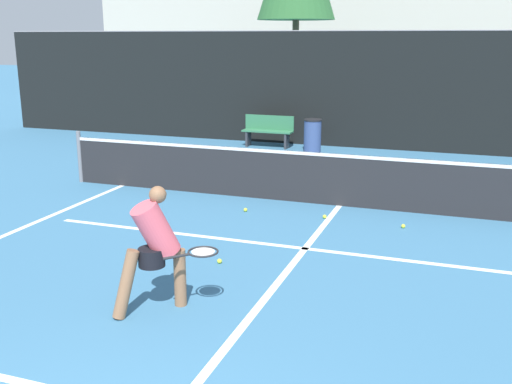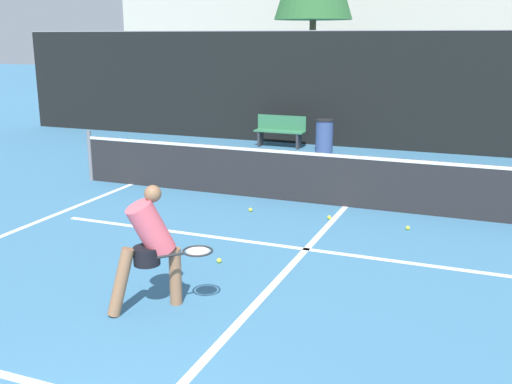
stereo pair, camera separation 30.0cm
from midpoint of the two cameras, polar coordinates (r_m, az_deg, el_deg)
court_service_line at (r=8.68m, az=5.80°, el=-5.44°), size 8.25×0.10×0.01m
court_center_mark at (r=7.88m, az=3.99°, el=-7.52°), size 0.10×6.57×0.01m
court_sideline_left at (r=10.11m, az=-21.17°, el=-3.46°), size 0.10×7.57×0.01m
net at (r=10.77m, az=9.42°, el=1.23°), size 11.09×0.09×1.07m
fence_back at (r=16.39m, az=14.18°, el=9.24°), size 24.00×0.06×3.13m
player_practicing at (r=6.64m, az=-8.73°, el=-4.92°), size 1.12×0.86×1.43m
tennis_ball_scattered_0 at (r=9.06m, az=-7.53°, el=-4.42°), size 0.07×0.07×0.07m
tennis_ball_scattered_2 at (r=8.14m, az=-2.47°, el=-6.55°), size 0.07×0.07×0.07m
tennis_ball_scattered_3 at (r=9.81m, az=15.12°, el=-3.32°), size 0.07×0.07×0.07m
tennis_ball_scattered_4 at (r=10.45m, az=0.30°, el=-1.70°), size 0.07×0.07×0.07m
tennis_ball_scattered_5 at (r=10.10m, az=7.83°, el=-2.41°), size 0.07×0.07×0.07m
courtside_bench at (r=16.54m, az=2.85°, el=5.88°), size 1.40×0.39×0.86m
trash_bin at (r=15.87m, az=7.06°, el=5.32°), size 0.47×0.47×0.87m
building_far at (r=31.70m, az=18.38°, el=14.27°), size 36.00×2.40×6.34m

